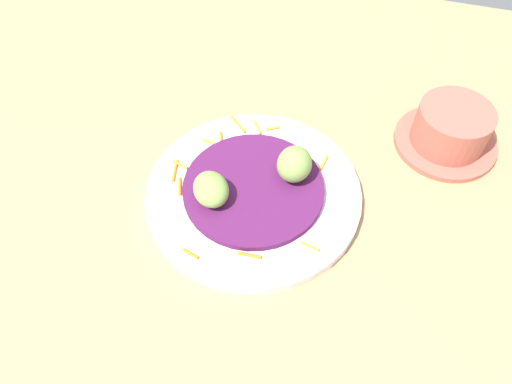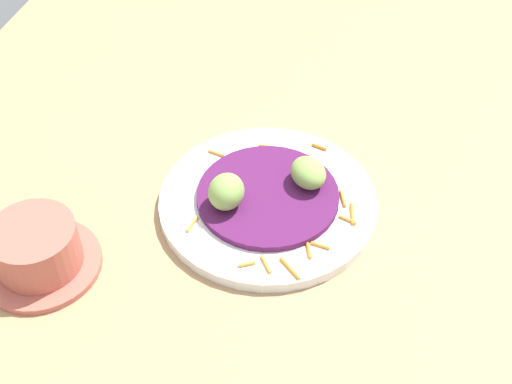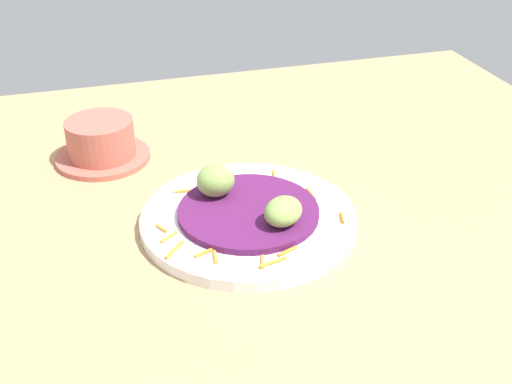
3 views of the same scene
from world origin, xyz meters
The scene contains 7 objects.
table_surface centered at (0.00, 0.00, 1.00)cm, with size 110.00×110.00×2.00cm, color tan.
main_plate centered at (-3.13, -4.04, 2.72)cm, with size 26.52×26.52×1.43cm, color white.
cabbage_bed centered at (-3.13, -4.04, 3.86)cm, with size 17.30×17.30×0.86cm, color #51194C.
carrot_garnish centered at (0.36, -6.29, 3.63)cm, with size 20.68×22.45×0.40cm.
guac_scoop_left centered at (-7.39, -7.07, 6.37)cm, with size 4.78×4.21×4.15cm, color #84A851.
guac_scoop_center centered at (1.13, -1.01, 5.93)cm, with size 5.04×4.11×3.28cm, color #84A851.
terracotta_bowl centered at (-25.52, -19.78, 4.78)cm, with size 13.57×13.57×6.16cm.
Camera 3 is at (61.77, -21.93, 46.68)cm, focal length 45.87 mm.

